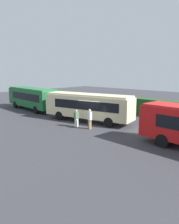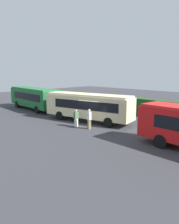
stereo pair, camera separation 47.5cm
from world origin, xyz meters
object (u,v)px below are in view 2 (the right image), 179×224
at_px(traffic_cone, 155,119).
at_px(bus_green, 33,97).
at_px(person_center, 89,119).
at_px(bus_cream, 88,106).
at_px(person_left, 76,118).

bearing_deg(traffic_cone, bus_green, -163.43).
bearing_deg(person_center, bus_green, -82.24).
xyz_separation_m(person_center, traffic_cone, (3.02, 7.18, -0.72)).
relative_size(bus_cream, person_left, 6.05).
distance_m(bus_green, person_center, 13.63).
relative_size(bus_green, person_center, 5.29).
height_order(person_center, traffic_cone, person_center).
bearing_deg(person_center, bus_cream, -115.73).
relative_size(person_left, traffic_cone, 2.86).
distance_m(person_left, person_center, 1.57).
distance_m(bus_cream, person_left, 2.76).
bearing_deg(traffic_cone, bus_cream, -137.30).
relative_size(bus_cream, person_center, 5.38).
bearing_deg(bus_green, traffic_cone, -158.81).
distance_m(bus_cream, person_center, 3.32).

